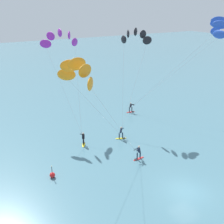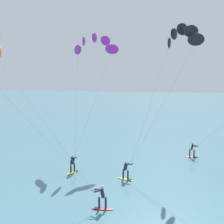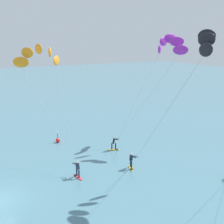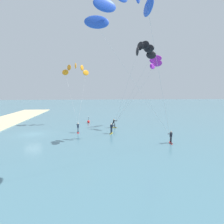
{
  "view_description": "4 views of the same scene",
  "coord_description": "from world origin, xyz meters",
  "px_view_note": "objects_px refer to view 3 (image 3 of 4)",
  "views": [
    {
      "loc": [
        -17.42,
        -15.92,
        16.71
      ],
      "look_at": [
        -0.79,
        12.56,
        4.05
      ],
      "focal_mm": 45.82,
      "sensor_mm": 36.0,
      "label": 1
    },
    {
      "loc": [
        2.84,
        -10.2,
        9.18
      ],
      "look_at": [
        -1.11,
        16.32,
        5.32
      ],
      "focal_mm": 44.77,
      "sensor_mm": 36.0,
      "label": 2
    },
    {
      "loc": [
        20.9,
        -1.57,
        12.56
      ],
      "look_at": [
        -1.08,
        11.39,
        5.77
      ],
      "focal_mm": 42.28,
      "sensor_mm": 36.0,
      "label": 3
    },
    {
      "loc": [
        31.38,
        9.97,
        6.99
      ],
      "look_at": [
        0.5,
        12.78,
        3.54
      ],
      "focal_mm": 30.89,
      "sensor_mm": 36.0,
      "label": 4
    }
  ],
  "objects_px": {
    "kitesurfer_mid_water": "(202,50)",
    "marker_buoy": "(58,140)",
    "kitesurfer_far_out": "(40,60)",
    "kitesurfer_nearshore": "(167,48)"
  },
  "relations": [
    {
      "from": "kitesurfer_far_out",
      "to": "marker_buoy",
      "type": "relative_size",
      "value": 8.99
    },
    {
      "from": "kitesurfer_mid_water",
      "to": "kitesurfer_nearshore",
      "type": "bearing_deg",
      "value": 154.6
    },
    {
      "from": "kitesurfer_nearshore",
      "to": "kitesurfer_far_out",
      "type": "relative_size",
      "value": 1.09
    },
    {
      "from": "kitesurfer_mid_water",
      "to": "kitesurfer_far_out",
      "type": "bearing_deg",
      "value": -141.17
    },
    {
      "from": "kitesurfer_mid_water",
      "to": "marker_buoy",
      "type": "xyz_separation_m",
      "value": [
        -15.23,
        -7.92,
        -11.61
      ]
    },
    {
      "from": "marker_buoy",
      "to": "kitesurfer_nearshore",
      "type": "bearing_deg",
      "value": 62.49
    },
    {
      "from": "kitesurfer_mid_water",
      "to": "marker_buoy",
      "type": "height_order",
      "value": "kitesurfer_mid_water"
    },
    {
      "from": "kitesurfer_nearshore",
      "to": "kitesurfer_far_out",
      "type": "distance_m",
      "value": 14.94
    },
    {
      "from": "kitesurfer_mid_water",
      "to": "kitesurfer_far_out",
      "type": "xyz_separation_m",
      "value": [
        -12.66,
        -10.19,
        -1.15
      ]
    },
    {
      "from": "kitesurfer_far_out",
      "to": "kitesurfer_mid_water",
      "type": "bearing_deg",
      "value": 38.83
    }
  ]
}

